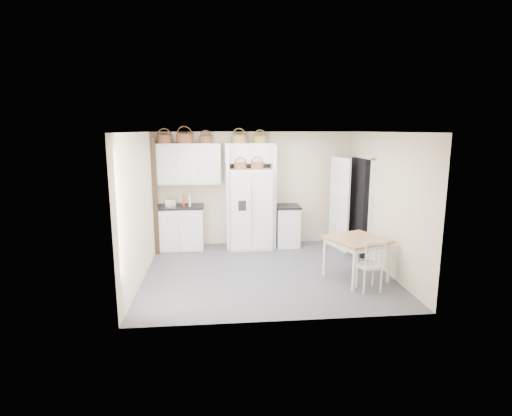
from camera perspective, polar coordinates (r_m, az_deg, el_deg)
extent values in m
plane|color=#3F3F3F|center=(7.66, 1.43, -9.06)|extent=(4.50, 4.50, 0.00)
plane|color=white|center=(7.19, 1.53, 10.79)|extent=(4.50, 4.50, 0.00)
plane|color=beige|center=(9.27, -0.05, 2.80)|extent=(4.50, 0.00, 4.50)
plane|color=beige|center=(7.38, -16.12, 0.21)|extent=(0.00, 4.00, 4.00)
plane|color=beige|center=(7.91, 17.87, 0.82)|extent=(0.00, 4.00, 4.00)
cube|color=white|center=(8.99, -0.78, -0.06)|extent=(0.93, 0.75, 1.80)
cube|color=silver|center=(9.13, -10.74, -2.83)|extent=(1.02, 0.64, 0.94)
cube|color=silver|center=(9.24, 4.46, -2.63)|extent=(0.51, 0.62, 0.90)
cube|color=#9C6B3F|center=(7.39, 14.10, -7.04)|extent=(1.19, 1.19, 0.76)
cube|color=silver|center=(6.93, 15.90, -7.91)|extent=(0.45, 0.42, 0.86)
cube|color=black|center=(9.03, -10.85, 0.20)|extent=(1.06, 0.68, 0.04)
cube|color=black|center=(9.14, 4.50, 0.24)|extent=(0.55, 0.66, 0.04)
cube|color=silver|center=(9.01, -12.13, 0.75)|extent=(0.24, 0.16, 0.15)
cube|color=#B22B0B|center=(8.92, -10.33, 1.05)|extent=(0.06, 0.17, 0.26)
cube|color=beige|center=(8.91, -9.40, 0.99)|extent=(0.04, 0.16, 0.23)
cylinder|color=brown|center=(9.04, -12.95, 9.56)|extent=(0.32, 0.32, 0.18)
cylinder|color=brown|center=(8.99, -10.16, 9.76)|extent=(0.36, 0.36, 0.21)
cylinder|color=brown|center=(8.97, -7.21, 9.68)|extent=(0.28, 0.28, 0.16)
cylinder|color=olive|center=(8.98, -2.45, 9.83)|extent=(0.32, 0.32, 0.18)
cylinder|color=olive|center=(9.02, 0.57, 9.79)|extent=(0.29, 0.29, 0.16)
cylinder|color=brown|center=(8.74, -2.25, 6.02)|extent=(0.26, 0.26, 0.14)
cylinder|color=brown|center=(8.77, 0.16, 6.08)|extent=(0.28, 0.28, 0.15)
cube|color=silver|center=(9.01, -9.53, 6.25)|extent=(1.40, 0.34, 0.90)
cube|color=silver|center=(9.01, -0.90, 7.83)|extent=(1.12, 0.34, 0.45)
cube|color=silver|center=(8.96, -4.07, 1.51)|extent=(0.08, 0.60, 2.30)
cube|color=silver|center=(9.05, 2.41, 1.62)|extent=(0.08, 0.60, 2.30)
cube|color=black|center=(8.69, -14.22, 1.89)|extent=(0.09, 0.09, 2.60)
cube|color=black|center=(8.84, 14.68, 0.21)|extent=(0.18, 0.85, 2.05)
cube|color=white|center=(9.03, 11.81, 0.57)|extent=(0.21, 0.79, 2.05)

